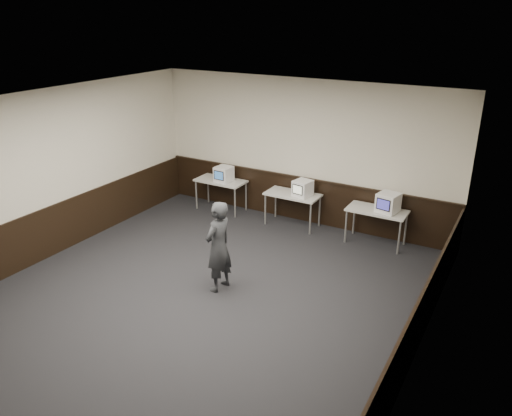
% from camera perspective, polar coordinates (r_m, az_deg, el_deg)
% --- Properties ---
extents(floor, '(8.00, 8.00, 0.00)m').
position_cam_1_polar(floor, '(8.54, -6.66, -10.43)').
color(floor, black).
rests_on(floor, ground).
extents(ceiling, '(8.00, 8.00, 0.00)m').
position_cam_1_polar(ceiling, '(7.36, -7.76, 11.15)').
color(ceiling, white).
rests_on(ceiling, back_wall).
extents(back_wall, '(7.00, 0.00, 7.00)m').
position_cam_1_polar(back_wall, '(11.09, 5.24, 6.38)').
color(back_wall, beige).
rests_on(back_wall, ground).
extents(left_wall, '(0.00, 8.00, 8.00)m').
position_cam_1_polar(left_wall, '(10.20, -23.22, 3.28)').
color(left_wall, beige).
rests_on(left_wall, ground).
extents(right_wall, '(0.00, 8.00, 8.00)m').
position_cam_1_polar(right_wall, '(6.52, 18.60, -6.23)').
color(right_wall, beige).
rests_on(right_wall, ground).
extents(wainscot_back, '(6.98, 0.04, 1.00)m').
position_cam_1_polar(wainscot_back, '(11.41, 5.01, 1.03)').
color(wainscot_back, black).
rests_on(wainscot_back, back_wall).
extents(wainscot_left, '(0.04, 7.98, 1.00)m').
position_cam_1_polar(wainscot_left, '(10.56, -22.27, -2.39)').
color(wainscot_left, black).
rests_on(wainscot_left, left_wall).
extents(wainscot_right, '(0.04, 7.98, 1.00)m').
position_cam_1_polar(wainscot_right, '(7.09, 17.35, -14.09)').
color(wainscot_right, black).
rests_on(wainscot_right, right_wall).
extents(wainscot_rail, '(6.98, 0.06, 0.04)m').
position_cam_1_polar(wainscot_rail, '(11.22, 5.06, 3.48)').
color(wainscot_rail, black).
rests_on(wainscot_rail, wainscot_back).
extents(desk_left, '(1.20, 0.60, 0.75)m').
position_cam_1_polar(desk_left, '(11.91, -4.06, 2.88)').
color(desk_left, beige).
rests_on(desk_left, ground).
extents(desk_center, '(1.20, 0.60, 0.75)m').
position_cam_1_polar(desk_center, '(11.03, 4.21, 1.29)').
color(desk_center, beige).
rests_on(desk_center, ground).
extents(desk_right, '(1.20, 0.60, 0.75)m').
position_cam_1_polar(desk_right, '(10.42, 13.66, -0.56)').
color(desk_right, beige).
rests_on(desk_right, ground).
extents(emac_left, '(0.38, 0.41, 0.36)m').
position_cam_1_polar(emac_left, '(11.73, -3.72, 3.89)').
color(emac_left, white).
rests_on(emac_left, desk_left).
extents(emac_center, '(0.42, 0.43, 0.35)m').
position_cam_1_polar(emac_center, '(10.83, 5.34, 2.26)').
color(emac_center, white).
rests_on(emac_center, desk_center).
extents(emac_right, '(0.47, 0.48, 0.39)m').
position_cam_1_polar(emac_right, '(10.26, 14.86, 0.59)').
color(emac_right, white).
rests_on(emac_right, desk_right).
extents(person, '(0.44, 0.62, 1.61)m').
position_cam_1_polar(person, '(8.46, -4.32, -4.42)').
color(person, '#27292D').
rests_on(person, ground).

